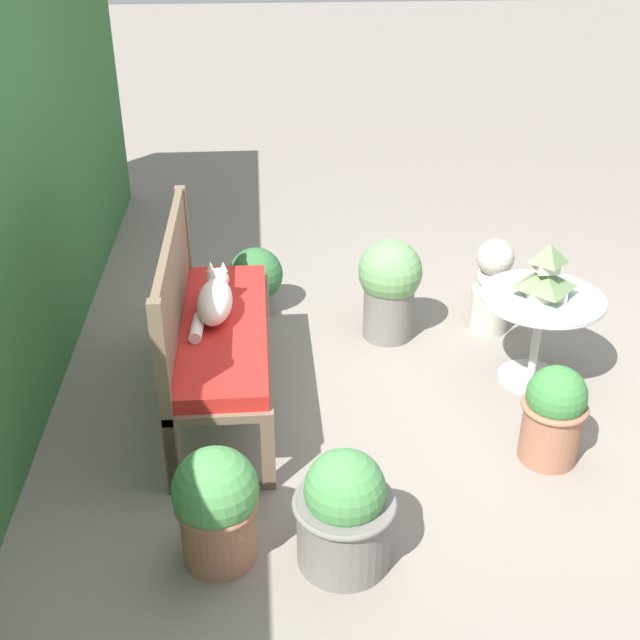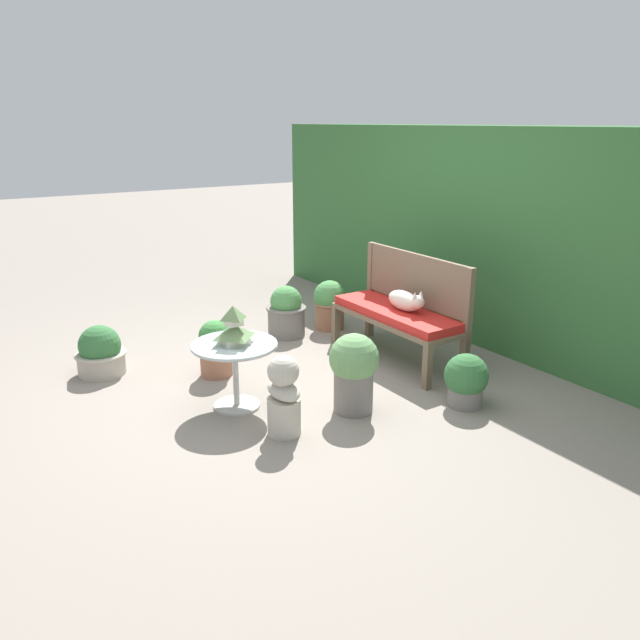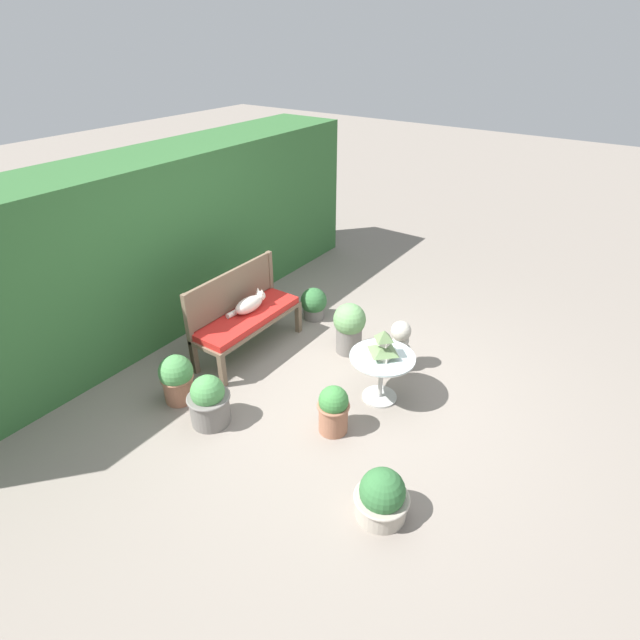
{
  "view_description": "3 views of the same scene",
  "coord_description": "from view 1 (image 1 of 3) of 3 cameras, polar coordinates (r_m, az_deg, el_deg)",
  "views": [
    {
      "loc": [
        -3.34,
        0.99,
        2.37
      ],
      "look_at": [
        0.15,
        0.73,
        0.43
      ],
      "focal_mm": 45.0,
      "sensor_mm": 36.0,
      "label": 1
    },
    {
      "loc": [
        4.12,
        -2.22,
        2.06
      ],
      "look_at": [
        0.08,
        0.4,
        0.52
      ],
      "focal_mm": 35.0,
      "sensor_mm": 36.0,
      "label": 2
    },
    {
      "loc": [
        -3.37,
        -2.15,
        3.25
      ],
      "look_at": [
        0.35,
        0.44,
        0.54
      ],
      "focal_mm": 28.0,
      "sensor_mm": 36.0,
      "label": 3
    }
  ],
  "objects": [
    {
      "name": "potted_plant_table_near",
      "position": [
        4.6,
        4.96,
        2.44
      ],
      "size": [
        0.37,
        0.37,
        0.6
      ],
      "color": "slate",
      "rests_on": "ground"
    },
    {
      "name": "potted_plant_bench_right",
      "position": [
        3.17,
        -7.37,
        -12.93
      ],
      "size": [
        0.33,
        0.33,
        0.51
      ],
      "color": "#9E664C",
      "rests_on": "ground"
    },
    {
      "name": "bench_backrest",
      "position": [
        3.84,
        -10.34,
        2.1
      ],
      "size": [
        1.35,
        0.06,
        0.94
      ],
      "color": "brown",
      "rests_on": "ground"
    },
    {
      "name": "ground",
      "position": [
        4.21,
        10.15,
        -5.77
      ],
      "size": [
        30.0,
        30.0,
        0.0
      ],
      "primitive_type": "plane",
      "color": "gray"
    },
    {
      "name": "potted_plant_hedge_corner",
      "position": [
        3.79,
        16.27,
        -6.4
      ],
      "size": [
        0.3,
        0.3,
        0.48
      ],
      "color": "#9E664C",
      "rests_on": "ground"
    },
    {
      "name": "garden_bench",
      "position": [
        3.95,
        -6.93,
        -1.17
      ],
      "size": [
        1.35,
        0.47,
        0.48
      ],
      "color": "brown",
      "rests_on": "ground"
    },
    {
      "name": "patio_table",
      "position": [
        4.28,
        15.37,
        0.37
      ],
      "size": [
        0.64,
        0.64,
        0.51
      ],
      "color": "#B7B7B2",
      "rests_on": "ground"
    },
    {
      "name": "garden_bust",
      "position": [
        4.78,
        12.14,
        2.37
      ],
      "size": [
        0.31,
        0.23,
        0.57
      ],
      "rotation": [
        0.0,
        0.0,
        0.07
      ],
      "color": "#B7B2A3",
      "rests_on": "ground"
    },
    {
      "name": "potted_plant_bench_left",
      "position": [
        4.94,
        -4.57,
        2.84
      ],
      "size": [
        0.33,
        0.33,
        0.41
      ],
      "color": "slate",
      "rests_on": "ground"
    },
    {
      "name": "cat",
      "position": [
        3.94,
        -7.53,
        1.43
      ],
      "size": [
        0.5,
        0.21,
        0.21
      ],
      "rotation": [
        0.0,
        0.0,
        -0.05
      ],
      "color": "silver",
      "rests_on": "garden_bench"
    },
    {
      "name": "pagoda_birdhouse",
      "position": [
        4.18,
        15.78,
        3.14
      ],
      "size": [
        0.25,
        0.25,
        0.29
      ],
      "color": "beige",
      "rests_on": "patio_table"
    },
    {
      "name": "potted_plant_path_edge",
      "position": [
        3.15,
        1.74,
        -13.5
      ],
      "size": [
        0.4,
        0.4,
        0.51
      ],
      "color": "slate",
      "rests_on": "ground"
    }
  ]
}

